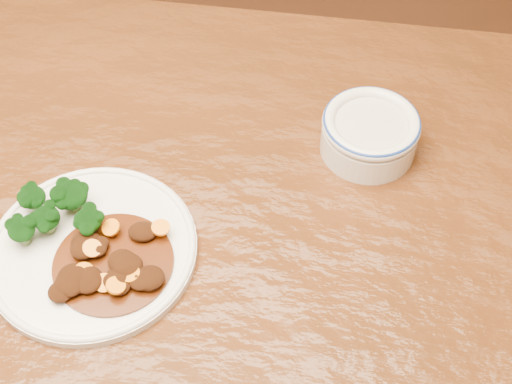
{
  "coord_description": "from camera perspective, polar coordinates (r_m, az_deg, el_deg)",
  "views": [
    {
      "loc": [
        0.21,
        -0.47,
        1.44
      ],
      "look_at": [
        0.2,
        0.06,
        0.77
      ],
      "focal_mm": 50.0,
      "sensor_mm": 36.0,
      "label": 1
    }
  ],
  "objects": [
    {
      "name": "broccoli_florets",
      "position": [
        0.85,
        -15.73,
        -1.38
      ],
      "size": [
        0.1,
        0.08,
        0.04
      ],
      "color": "#688C48",
      "rests_on": "dinner_plate"
    },
    {
      "name": "dining_table",
      "position": [
        0.92,
        -12.95,
        -6.46
      ],
      "size": [
        1.61,
        1.09,
        0.75
      ],
      "rotation": [
        0.0,
        0.0,
        -0.14
      ],
      "color": "#4C240D",
      "rests_on": "ground"
    },
    {
      "name": "mince_stew",
      "position": [
        0.81,
        -11.82,
        -5.77
      ],
      "size": [
        0.14,
        0.14,
        0.02
      ],
      "color": "#431907",
      "rests_on": "dinner_plate"
    },
    {
      "name": "dinner_plate",
      "position": [
        0.84,
        -12.95,
        -4.49
      ],
      "size": [
        0.24,
        0.24,
        0.02
      ],
      "rotation": [
        0.0,
        0.0,
        -0.24
      ],
      "color": "silver",
      "rests_on": "dining_table"
    },
    {
      "name": "dip_bowl",
      "position": [
        0.91,
        9.09,
        4.74
      ],
      "size": [
        0.12,
        0.12,
        0.06
      ],
      "rotation": [
        0.0,
        0.0,
        0.11
      ],
      "color": "beige",
      "rests_on": "dining_table"
    }
  ]
}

